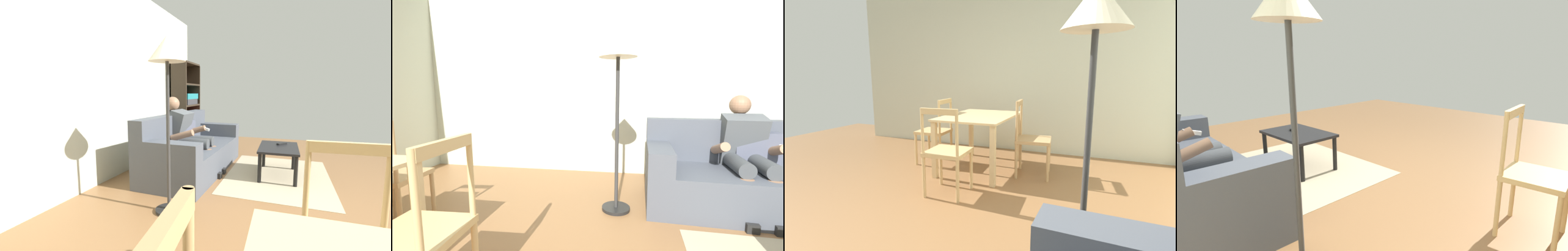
{
  "view_description": "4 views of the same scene",
  "coord_description": "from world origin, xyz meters",
  "views": [
    {
      "loc": [
        -2.51,
        0.47,
        1.2
      ],
      "look_at": [
        1.08,
        1.72,
        0.7
      ],
      "focal_mm": 23.06,
      "sensor_mm": 36.0,
      "label": 1
    },
    {
      "loc": [
        -0.2,
        -0.88,
        1.16
      ],
      "look_at": [
        -0.52,
        1.11,
        0.9
      ],
      "focal_mm": 22.91,
      "sensor_mm": 36.0,
      "label": 2
    },
    {
      "loc": [
        1.32,
        1.54,
        1.26
      ],
      "look_at": [
        -2.13,
        0.12,
        0.6
      ],
      "focal_mm": 25.77,
      "sensor_mm": 36.0,
      "label": 3
    },
    {
      "loc": [
        -1.75,
        2.43,
        1.32
      ],
      "look_at": [
        -0.52,
        1.11,
        0.9
      ],
      "focal_mm": 27.76,
      "sensor_mm": 36.0,
      "label": 4
    }
  ],
  "objects": [
    {
      "name": "couch",
      "position": [
        1.09,
        1.78,
        0.32
      ],
      "size": [
        2.21,
        0.98,
        0.87
      ],
      "color": "#474C56",
      "rests_on": "ground_plane"
    },
    {
      "name": "coffee_table",
      "position": [
        1.23,
        0.5,
        0.37
      ],
      "size": [
        0.86,
        0.53,
        0.43
      ],
      "color": "black",
      "rests_on": "ground_plane"
    },
    {
      "name": "tv_remote",
      "position": [
        1.41,
        0.46,
        0.44
      ],
      "size": [
        0.16,
        0.15,
        0.02
      ],
      "primitive_type": "cube",
      "rotation": [
        0.0,
        0.0,
        0.85
      ],
      "color": "black",
      "rests_on": "coffee_table"
    },
    {
      "name": "area_rug",
      "position": [
        1.23,
        0.5,
        0.0
      ],
      "size": [
        2.03,
        1.45,
        0.01
      ],
      "primitive_type": "cube",
      "rotation": [
        0.0,
        0.0,
        -0.03
      ],
      "color": "tan",
      "rests_on": "ground_plane"
    },
    {
      "name": "floor_lamp",
      "position": [
        -0.31,
        1.52,
        1.46
      ],
      "size": [
        0.36,
        0.36,
        1.74
      ],
      "color": "black",
      "rests_on": "ground_plane"
    },
    {
      "name": "ground_plane",
      "position": [
        0.0,
        0.0,
        0.0
      ],
      "size": [
        8.68,
        8.68,
        0.0
      ],
      "primitive_type": "plane",
      "color": "brown"
    },
    {
      "name": "dining_chair_facing_couch",
      "position": [
        -1.2,
        0.13,
        0.47
      ],
      "size": [
        0.44,
        0.44,
        0.95
      ],
      "color": "tan",
      "rests_on": "ground_plane"
    }
  ]
}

